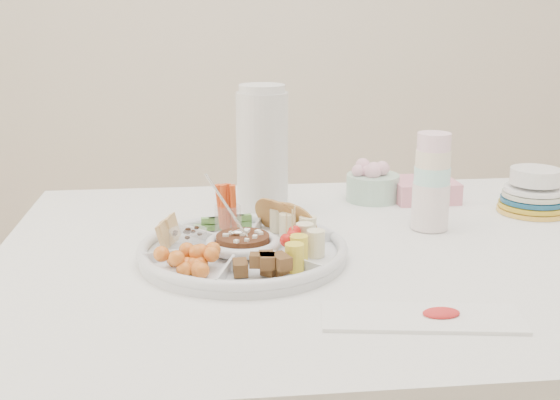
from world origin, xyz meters
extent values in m
cylinder|color=white|center=(-0.29, -0.03, 0.78)|extent=(0.46, 0.46, 0.04)
cylinder|color=#55200E|center=(-0.29, -0.03, 0.79)|extent=(0.12, 0.12, 0.04)
cylinder|color=white|center=(0.11, 0.10, 0.86)|extent=(0.09, 0.09, 0.21)
cylinder|color=silver|center=(-0.23, 0.25, 0.90)|extent=(0.14, 0.14, 0.29)
cylinder|color=#98B1A1|center=(0.04, 0.33, 0.81)|extent=(0.15, 0.15, 0.09)
cube|color=pink|center=(0.16, 0.32, 0.78)|extent=(0.15, 0.13, 0.05)
cylinder|color=yellow|center=(0.37, 0.19, 0.81)|extent=(0.16, 0.16, 0.10)
cube|color=white|center=(-0.04, -0.32, 0.76)|extent=(0.31, 0.14, 0.01)
camera|label=1|loc=(-0.36, -1.25, 1.21)|focal=45.00mm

